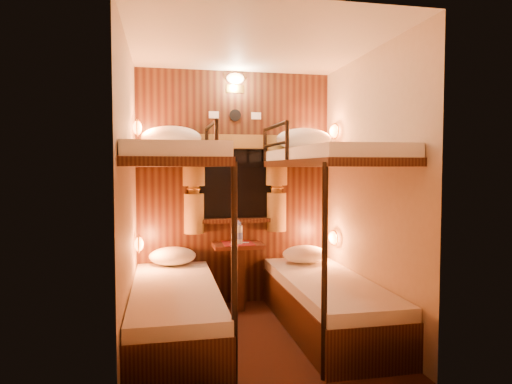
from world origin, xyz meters
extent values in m
plane|color=#3E1C11|center=(0.00, 0.00, 0.00)|extent=(2.10, 2.10, 0.00)
plane|color=silver|center=(0.00, 0.00, 2.40)|extent=(2.10, 2.10, 0.00)
plane|color=#C6B293|center=(0.00, 1.05, 1.20)|extent=(2.40, 0.00, 2.40)
plane|color=#C6B293|center=(0.00, -1.05, 1.20)|extent=(2.40, 0.00, 2.40)
plane|color=#C6B293|center=(-1.00, 0.00, 1.20)|extent=(0.00, 2.40, 2.40)
plane|color=#C6B293|center=(1.00, 0.00, 1.20)|extent=(0.00, 2.40, 2.40)
cube|color=black|center=(0.00, 1.04, 1.20)|extent=(2.00, 0.03, 2.40)
cube|color=black|center=(-0.65, 0.07, 0.17)|extent=(0.70, 1.90, 0.35)
cube|color=white|center=(-0.65, 0.07, 0.40)|extent=(0.68, 1.88, 0.10)
cube|color=black|center=(-0.65, 0.07, 1.45)|extent=(0.70, 1.90, 0.06)
cube|color=white|center=(-0.65, 0.07, 1.53)|extent=(0.68, 1.88, 0.10)
cylinder|color=black|center=(-0.30, -0.83, 0.72)|extent=(0.04, 0.04, 1.45)
cylinder|color=black|center=(-0.30, 0.95, 1.64)|extent=(0.04, 0.04, 0.32)
cylinder|color=black|center=(-0.30, 0.10, 1.64)|extent=(0.04, 0.04, 0.32)
cylinder|color=black|center=(-0.30, 0.53, 1.80)|extent=(0.04, 0.85, 0.04)
cylinder|color=black|center=(-0.30, 0.53, 1.63)|extent=(0.03, 0.85, 0.03)
cube|color=black|center=(0.65, 0.07, 0.17)|extent=(0.70, 1.90, 0.35)
cube|color=white|center=(0.65, 0.07, 0.40)|extent=(0.68, 1.88, 0.10)
cube|color=black|center=(0.65, 0.07, 1.45)|extent=(0.70, 1.90, 0.06)
cube|color=white|center=(0.65, 0.07, 1.53)|extent=(0.68, 1.88, 0.10)
cylinder|color=black|center=(0.30, -0.83, 0.72)|extent=(0.04, 0.04, 1.45)
cylinder|color=black|center=(0.30, 0.95, 1.64)|extent=(0.04, 0.04, 0.32)
cylinder|color=black|center=(0.30, 0.10, 1.64)|extent=(0.04, 0.04, 0.32)
cylinder|color=black|center=(0.30, 0.53, 1.80)|extent=(0.04, 0.85, 0.04)
cylinder|color=black|center=(0.30, 0.53, 1.63)|extent=(0.03, 0.85, 0.03)
cube|color=black|center=(0.00, 1.02, 1.25)|extent=(0.98, 0.02, 0.78)
cube|color=black|center=(0.00, 1.01, 1.25)|extent=(0.90, 0.01, 0.70)
cube|color=black|center=(0.00, 0.97, 0.87)|extent=(1.00, 0.12, 0.04)
cube|color=olive|center=(0.00, 0.98, 1.68)|extent=(1.10, 0.06, 0.14)
cylinder|color=olive|center=(-0.43, 0.97, 1.43)|extent=(0.22, 0.22, 0.40)
cylinder|color=olive|center=(-0.43, 0.97, 1.20)|extent=(0.11, 0.11, 0.12)
cylinder|color=olive|center=(-0.43, 0.97, 0.95)|extent=(0.20, 0.20, 0.40)
torus|color=gold|center=(-0.43, 0.97, 1.20)|extent=(0.14, 0.14, 0.02)
cylinder|color=olive|center=(0.43, 0.97, 1.43)|extent=(0.22, 0.22, 0.40)
cylinder|color=olive|center=(0.43, 0.97, 1.20)|extent=(0.11, 0.11, 0.12)
cylinder|color=olive|center=(0.43, 0.97, 0.95)|extent=(0.20, 0.20, 0.40)
torus|color=gold|center=(0.43, 0.97, 1.20)|extent=(0.14, 0.14, 0.02)
cylinder|color=black|center=(0.00, 1.02, 1.95)|extent=(0.12, 0.02, 0.12)
cube|color=silver|center=(-0.22, 1.02, 1.95)|extent=(0.10, 0.01, 0.07)
cube|color=silver|center=(0.22, 1.02, 1.95)|extent=(0.10, 0.01, 0.07)
cube|color=gold|center=(0.00, 1.02, 2.22)|extent=(0.18, 0.01, 0.08)
ellipsoid|color=#FFCC8C|center=(0.00, 1.00, 2.32)|extent=(0.18, 0.09, 0.11)
ellipsoid|color=orange|center=(-0.96, 0.70, 0.70)|extent=(0.08, 0.20, 0.13)
torus|color=gold|center=(-0.96, 0.70, 0.70)|extent=(0.02, 0.17, 0.17)
ellipsoid|color=orange|center=(-0.96, 0.70, 1.78)|extent=(0.08, 0.20, 0.13)
torus|color=gold|center=(-0.96, 0.70, 1.78)|extent=(0.02, 0.17, 0.17)
ellipsoid|color=orange|center=(0.96, 0.70, 0.70)|extent=(0.08, 0.20, 0.13)
torus|color=gold|center=(0.96, 0.70, 0.70)|extent=(0.02, 0.17, 0.17)
ellipsoid|color=orange|center=(0.96, 0.70, 1.78)|extent=(0.08, 0.20, 0.13)
torus|color=gold|center=(0.96, 0.70, 1.78)|extent=(0.02, 0.17, 0.17)
cube|color=#4F2312|center=(0.00, 0.85, 0.63)|extent=(0.50, 0.34, 0.04)
cube|color=black|center=(0.00, 0.85, 0.30)|extent=(0.08, 0.30, 0.61)
cube|color=maroon|center=(0.00, 0.85, 0.65)|extent=(0.30, 0.34, 0.01)
cylinder|color=#99BFE5|center=(0.00, 0.88, 0.75)|extent=(0.06, 0.06, 0.20)
cylinder|color=#4564D1|center=(0.00, 0.88, 0.74)|extent=(0.07, 0.07, 0.07)
cylinder|color=#4564D1|center=(0.00, 0.88, 0.87)|extent=(0.04, 0.04, 0.03)
cylinder|color=#99BFE5|center=(0.01, 0.80, 0.74)|extent=(0.06, 0.06, 0.19)
cylinder|color=#4564D1|center=(0.01, 0.80, 0.74)|extent=(0.06, 0.06, 0.07)
cylinder|color=#4564D1|center=(0.01, 0.80, 0.86)|extent=(0.03, 0.03, 0.03)
cube|color=silver|center=(0.08, 0.87, 0.65)|extent=(0.09, 0.08, 0.01)
cube|color=silver|center=(0.02, 0.89, 0.65)|extent=(0.08, 0.06, 0.01)
ellipsoid|color=white|center=(-0.65, 0.86, 0.55)|extent=(0.46, 0.33, 0.18)
ellipsoid|color=white|center=(0.65, 0.70, 0.54)|extent=(0.45, 0.32, 0.18)
ellipsoid|color=white|center=(-0.65, 0.80, 1.70)|extent=(0.57, 0.41, 0.22)
ellipsoid|color=white|center=(0.65, 0.74, 1.70)|extent=(0.56, 0.40, 0.22)
camera|label=1|loc=(-0.74, -3.65, 1.41)|focal=32.00mm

